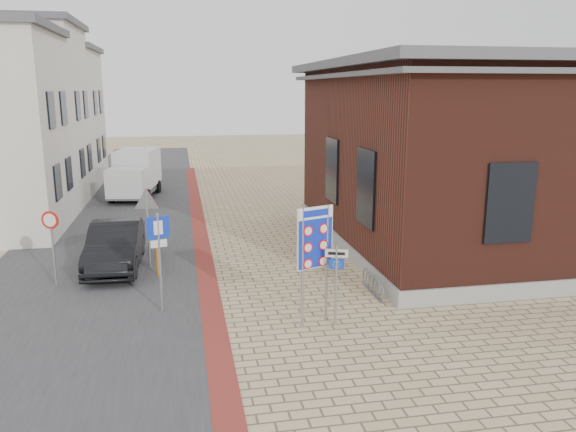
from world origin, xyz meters
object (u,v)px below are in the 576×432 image
object	(u,v)px
sedan	(115,245)
essen_sign	(336,273)
border_sign	(315,240)
parking_sign	(159,245)
box_truck	(135,173)
bollard	(158,261)

from	to	relation	value
sedan	essen_sign	distance (m)	8.35
border_sign	parking_sign	distance (m)	4.10
sedan	box_truck	world-z (taller)	box_truck
border_sign	parking_sign	size ratio (longest dim) A/B	1.13
sedan	bollard	distance (m)	1.85
box_truck	sedan	bearing A→B (deg)	-79.79
parking_sign	bollard	world-z (taller)	parking_sign
border_sign	essen_sign	xyz separation A→B (m)	(0.50, -0.20, -0.81)
box_truck	border_sign	distance (m)	19.20
essen_sign	bollard	size ratio (longest dim) A/B	2.08
sedan	essen_sign	size ratio (longest dim) A/B	2.16
sedan	parking_sign	distance (m)	4.61
sedan	parking_sign	xyz separation A→B (m)	(1.59, -4.19, 1.10)
bollard	parking_sign	bearing A→B (deg)	-86.26
sedan	essen_sign	bearing A→B (deg)	-43.91
border_sign	bollard	size ratio (longest dim) A/B	2.99
bollard	essen_sign	bearing A→B (deg)	-46.25
box_truck	border_sign	size ratio (longest dim) A/B	1.69
box_truck	bollard	bearing A→B (deg)	-74.15
box_truck	essen_sign	bearing A→B (deg)	-62.56
box_truck	essen_sign	xyz separation A→B (m)	(6.13, -18.54, 0.05)
sedan	box_truck	bearing A→B (deg)	92.09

